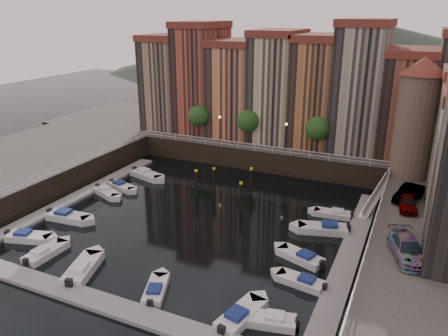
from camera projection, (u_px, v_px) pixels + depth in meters
The scene contains 31 objects.
ground at pixel (202, 216), 48.24m from camera, with size 200.00×200.00×0.00m, color black.
quay_far at pixel (277, 143), 69.96m from camera, with size 80.00×20.00×3.00m, color black.
quay_left at pixel (5, 172), 57.07m from camera, with size 20.00×36.00×3.00m, color black.
dock_left at pixel (82, 194), 53.72m from camera, with size 2.00×28.00×0.35m, color gray.
dock_right at pixel (351, 251), 40.94m from camera, with size 2.00×28.00×0.35m, color gray.
dock_near at pixel (101, 302), 33.65m from camera, with size 30.00×2.00×0.35m, color gray.
mountains at pixel (366, 56), 138.92m from camera, with size 145.00×100.00×18.00m.
far_terrace at pixel (296, 88), 63.33m from camera, with size 48.70×10.30×17.50m.
corner_tower at pixel (417, 116), 49.31m from camera, with size 5.20×5.20×13.80m.
promenade_trees at pixel (252, 122), 62.10m from camera, with size 21.20×3.20×5.20m.
street_lamps at pixel (252, 128), 61.35m from camera, with size 10.36×0.36×4.18m.
railings at pixel (221, 170), 51.14m from camera, with size 36.08×34.04×0.52m.
gangway at pixel (377, 194), 49.40m from camera, with size 2.78×8.32×3.73m.
mooring_pilings at pixel (225, 186), 52.28m from camera, with size 6.82×5.23×3.78m.
boat_left_0 at pixel (28, 237), 43.08m from camera, with size 4.83×2.90×1.08m.
boat_left_1 at pixel (68, 217), 47.24m from camera, with size 5.21×2.28×1.18m.
boat_left_2 at pixel (106, 192), 53.75m from camera, with size 4.60×3.04×1.04m.
boat_left_3 at pixel (122, 186), 55.60m from camera, with size 4.47×2.59×1.00m.
boat_left_4 at pixel (146, 175), 59.39m from camera, with size 5.38×3.10×1.20m.
boat_right_0 at pixel (268, 320), 31.47m from camera, with size 4.55×2.44×1.02m.
boat_right_1 at pixel (302, 281), 36.02m from camera, with size 4.34×2.10×0.98m.
boat_right_2 at pixel (301, 257), 39.55m from camera, with size 4.73×3.03×1.06m.
boat_right_3 at pixel (324, 229), 44.64m from camera, with size 5.36×3.21×1.20m.
boat_right_4 at pixel (333, 214), 48.09m from camera, with size 4.27×1.82×0.97m.
boat_near_0 at pixel (45, 253), 40.28m from camera, with size 1.82×4.61×1.05m.
boat_near_1 at pixel (83, 269), 37.64m from camera, with size 3.29×5.40×1.21m.
boat_near_2 at pixel (156, 290), 34.92m from camera, with size 2.85×4.31×0.97m.
boat_near_3 at pixel (241, 316), 31.90m from camera, with size 2.74×5.01×1.12m.
car_a at pixel (407, 204), 42.54m from camera, with size 1.61×4.01×1.37m, color gray.
car_b at pixel (409, 194), 44.52m from camera, with size 1.64×4.71×1.55m, color gray.
car_c at pixel (407, 250), 34.13m from camera, with size 2.18×5.36×1.56m, color gray.
Camera 1 is at (20.44, -38.60, 21.31)m, focal length 35.00 mm.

